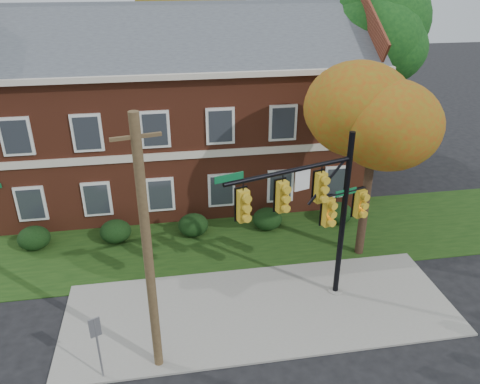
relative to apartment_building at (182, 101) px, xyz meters
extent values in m
plane|color=black|center=(2.00, -11.95, -4.99)|extent=(120.00, 120.00, 0.00)
cube|color=gray|center=(2.00, -10.95, -4.95)|extent=(14.00, 5.00, 0.08)
cube|color=#193811|center=(2.00, -5.95, -4.97)|extent=(30.00, 6.00, 0.04)
cube|color=brown|center=(0.00, 0.05, -1.49)|extent=(18.00, 8.00, 7.00)
cube|color=beige|center=(0.00, 0.05, 2.13)|extent=(18.80, 8.80, 0.24)
cube|color=beige|center=(0.00, -3.98, -1.49)|extent=(18.00, 0.12, 0.35)
ellipsoid|color=black|center=(-7.00, -5.25, -4.46)|extent=(1.40, 1.26, 1.05)
ellipsoid|color=black|center=(-3.50, -5.25, -4.46)|extent=(1.40, 1.26, 1.05)
ellipsoid|color=black|center=(0.00, -5.25, -4.46)|extent=(1.40, 1.26, 1.05)
ellipsoid|color=black|center=(3.50, -5.25, -4.46)|extent=(1.40, 1.26, 1.05)
ellipsoid|color=black|center=(7.00, -5.25, -4.46)|extent=(1.40, 1.26, 1.05)
cylinder|color=black|center=(7.00, -7.95, -2.11)|extent=(0.36, 0.36, 5.76)
ellipsoid|color=#AD390E|center=(7.00, -7.95, 1.49)|extent=(4.25, 4.25, 3.60)
ellipsoid|color=#AD390E|center=(7.62, -8.33, 2.09)|extent=(3.50, 3.50, 3.00)
cylinder|color=black|center=(11.00, 1.05, -1.47)|extent=(0.36, 0.36, 7.04)
ellipsoid|color=#0F3813|center=(11.00, 1.05, 2.93)|extent=(5.95, 5.95, 5.04)
ellipsoid|color=#0F3813|center=(11.88, 0.52, 3.53)|extent=(4.90, 4.90, 4.20)
cylinder|color=black|center=(1.00, 8.05, -1.15)|extent=(0.36, 0.36, 7.68)
ellipsoid|color=#A14D0D|center=(1.00, 8.05, 3.65)|extent=(6.46, 6.46, 5.47)
ellipsoid|color=#A14D0D|center=(1.95, 7.48, 4.25)|extent=(5.32, 5.32, 4.56)
cylinder|color=gray|center=(5.02, -10.45, -4.91)|extent=(0.52, 0.52, 0.15)
cylinder|color=black|center=(5.02, -10.45, -1.75)|extent=(0.26, 0.26, 6.48)
cylinder|color=black|center=(2.81, -11.15, 0.57)|extent=(4.46, 1.54, 0.15)
cylinder|color=black|center=(5.02, -10.45, -0.68)|extent=(1.61, 0.57, 0.07)
cube|color=gold|center=(1.22, -11.66, -0.26)|extent=(0.47, 0.39, 1.07)
cube|color=gold|center=(2.54, -11.24, -0.26)|extent=(0.47, 0.39, 1.07)
cube|color=gold|center=(3.96, -10.79, -0.26)|extent=(0.47, 0.39, 1.07)
cube|color=silver|center=(3.25, -11.01, 0.15)|extent=(0.54, 0.20, 0.69)
cube|color=#0C6031|center=(0.78, -11.80, 0.77)|extent=(0.89, 0.31, 0.22)
cube|color=gold|center=(4.35, -10.66, -1.28)|extent=(0.47, 0.39, 1.07)
cube|color=gold|center=(5.68, -10.24, -1.28)|extent=(0.47, 0.39, 1.07)
cube|color=#0C6031|center=(5.02, -10.45, -0.68)|extent=(0.85, 0.30, 0.21)
cylinder|color=#4B3923|center=(-1.68, -12.95, -0.89)|extent=(0.32, 0.32, 8.19)
cube|color=#4B3923|center=(-1.68, -12.95, 2.56)|extent=(1.26, 0.35, 0.09)
cylinder|color=slate|center=(-3.35, -13.21, -3.84)|extent=(0.08, 0.08, 2.30)
cube|color=slate|center=(-3.35, -13.21, -3.00)|extent=(0.32, 0.17, 0.65)
camera|label=1|loc=(-0.95, -24.08, 6.34)|focal=35.00mm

